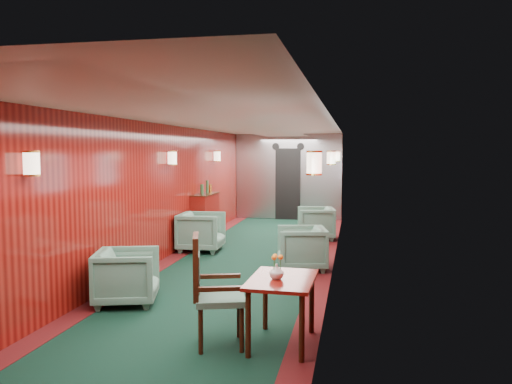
# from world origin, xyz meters

# --- Properties ---
(room) EXTENTS (12.00, 12.10, 2.40)m
(room) POSITION_xyz_m (0.00, 0.00, 1.63)
(room) COLOR black
(room) RESTS_ON ground
(bulkhead) EXTENTS (2.98, 0.17, 2.39)m
(bulkhead) POSITION_xyz_m (0.00, 5.91, 1.18)
(bulkhead) COLOR #A1A3A8
(bulkhead) RESTS_ON ground
(windows_right) EXTENTS (0.02, 8.60, 0.80)m
(windows_right) POSITION_xyz_m (1.49, 0.25, 1.45)
(windows_right) COLOR silver
(windows_right) RESTS_ON ground
(wall_sconces) EXTENTS (2.97, 7.97, 0.25)m
(wall_sconces) POSITION_xyz_m (0.00, 0.57, 1.79)
(wall_sconces) COLOR #FBE6C4
(wall_sconces) RESTS_ON ground
(dining_table) EXTENTS (0.66, 0.92, 0.67)m
(dining_table) POSITION_xyz_m (1.14, -3.23, 0.56)
(dining_table) COLOR maroon
(dining_table) RESTS_ON ground
(side_chair) EXTENTS (0.61, 0.63, 1.11)m
(side_chair) POSITION_xyz_m (0.44, -3.41, 0.60)
(side_chair) COLOR #204A40
(side_chair) RESTS_ON ground
(credenza) EXTENTS (0.35, 1.13, 1.29)m
(credenza) POSITION_xyz_m (-1.34, 2.29, 0.52)
(credenza) COLOR maroon
(credenza) RESTS_ON ground
(flower_vase) EXTENTS (0.19, 0.19, 0.15)m
(flower_vase) POSITION_xyz_m (1.09, -3.28, 0.75)
(flower_vase) COLOR beige
(flower_vase) RESTS_ON dining_table
(armchair_left_near) EXTENTS (0.93, 0.92, 0.69)m
(armchair_left_near) POSITION_xyz_m (-0.97, -2.28, 0.35)
(armchair_left_near) COLOR #204A40
(armchair_left_near) RESTS_ON ground
(armchair_left_far) EXTENTS (0.87, 0.84, 0.75)m
(armchair_left_far) POSITION_xyz_m (-1.05, 1.08, 0.38)
(armchair_left_far) COLOR #204A40
(armchair_left_far) RESTS_ON ground
(armchair_right_near) EXTENTS (0.91, 0.89, 0.70)m
(armchair_right_near) POSITION_xyz_m (1.00, -0.04, 0.35)
(armchair_right_near) COLOR #204A40
(armchair_right_near) RESTS_ON ground
(armchair_right_far) EXTENTS (0.90, 0.88, 0.71)m
(armchair_right_far) POSITION_xyz_m (1.02, 2.79, 0.35)
(armchair_right_far) COLOR #204A40
(armchair_right_far) RESTS_ON ground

